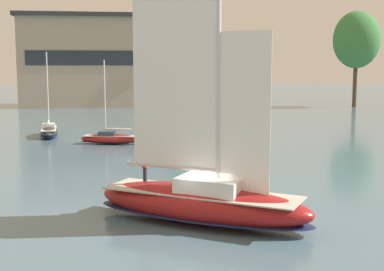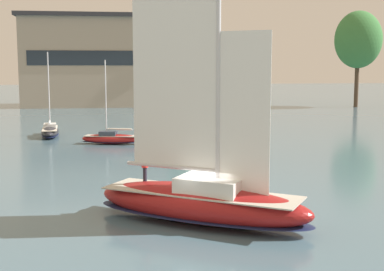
{
  "view_description": "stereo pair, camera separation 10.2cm",
  "coord_description": "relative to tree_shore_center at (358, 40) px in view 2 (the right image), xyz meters",
  "views": [
    {
      "loc": [
        -3.87,
        -24.47,
        7.4
      ],
      "look_at": [
        0.0,
        3.0,
        3.81
      ],
      "focal_mm": 50.0,
      "sensor_mm": 36.0,
      "label": 1
    },
    {
      "loc": [
        -3.77,
        -24.49,
        7.4
      ],
      "look_at": [
        0.0,
        3.0,
        3.81
      ],
      "focal_mm": 50.0,
      "sensor_mm": 36.0,
      "label": 2
    }
  ],
  "objects": [
    {
      "name": "ground_plane",
      "position": [
        -39.36,
        -68.52,
        -12.16
      ],
      "size": [
        400.0,
        400.0,
        0.0
      ],
      "primitive_type": "plane",
      "color": "slate"
    },
    {
      "name": "waterfront_building",
      "position": [
        -45.55,
        10.04,
        -3.69
      ],
      "size": [
        30.88,
        13.79,
        16.85
      ],
      "color": "tan",
      "rests_on": "ground"
    },
    {
      "name": "tree_shore_center",
      "position": [
        0.0,
        0.0,
        0.0
      ],
      "size": [
        8.44,
        8.44,
        17.37
      ],
      "color": "#4C3828",
      "rests_on": "ground"
    },
    {
      "name": "tree_shore_right",
      "position": [
        -31.84,
        7.31,
        0.71
      ],
      "size": [
        8.93,
        8.93,
        18.38
      ],
      "color": "#4C3828",
      "rests_on": "ground"
    },
    {
      "name": "sailboat_main",
      "position": [
        -39.34,
        -68.53,
        -10.98
      ],
      "size": [
        10.87,
        8.6,
        15.09
      ],
      "color": "maroon",
      "rests_on": "ground"
    },
    {
      "name": "sailboat_moored_near_marina",
      "position": [
        -50.45,
        -35.1,
        -11.55
      ],
      "size": [
        2.41,
        6.62,
        8.92
      ],
      "color": "#232328",
      "rests_on": "ground"
    },
    {
      "name": "sailboat_moored_mid_channel",
      "position": [
        -43.93,
        -41.61,
        -11.61
      ],
      "size": [
        6.03,
        2.95,
        8.01
      ],
      "color": "maroon",
      "rests_on": "ground"
    }
  ]
}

